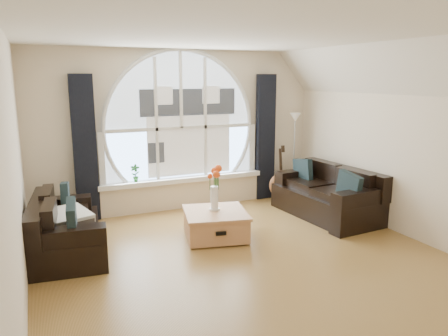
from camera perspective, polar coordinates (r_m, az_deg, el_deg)
ground at (r=5.35m, az=4.01°, el=-12.95°), size 5.00×5.50×0.01m
ceiling at (r=4.87m, az=4.49°, el=17.24°), size 5.00×5.50×0.01m
wall_back at (r=7.44m, az=-5.79°, el=4.97°), size 5.00×0.01×2.70m
wall_left at (r=4.37m, az=-26.07°, el=-1.14°), size 0.01×5.50×2.70m
wall_right at (r=6.48m, az=24.17°, el=2.94°), size 0.01×5.50×2.70m
attic_slope at (r=6.20m, az=23.06°, el=11.97°), size 0.92×5.50×0.72m
arched_window at (r=7.39m, az=-5.76°, el=7.06°), size 2.60×0.06×2.15m
window_sill at (r=7.50m, az=-5.42°, el=-1.50°), size 2.90×0.22×0.08m
window_frame at (r=7.36m, az=-5.69°, el=7.04°), size 2.76×0.08×2.15m
neighbor_house at (r=7.43m, az=-4.60°, el=6.14°), size 1.70×0.02×1.50m
curtain_left at (r=7.03m, az=-17.94°, el=2.38°), size 0.35×0.12×2.30m
curtain_right at (r=8.00m, az=5.49°, el=4.01°), size 0.35×0.12×2.30m
sofa_left at (r=5.96m, az=-20.26°, el=-6.87°), size 1.00×1.72×0.73m
sofa_right at (r=7.24m, az=13.35°, el=-3.17°), size 1.04×1.88×0.81m
coffee_chest at (r=6.18m, az=-1.13°, el=-7.29°), size 1.04×1.04×0.42m
throw_blanket at (r=5.92m, az=-20.23°, el=-5.99°), size 0.70×0.70×0.10m
vase_flowers at (r=6.08m, az=-1.28°, el=-2.09°), size 0.24×0.24×0.70m
floor_lamp at (r=8.19m, az=9.25°, el=1.61°), size 0.24×0.24×1.60m
guitar at (r=7.89m, az=7.29°, el=-0.72°), size 0.40×0.31×1.06m
potted_plant at (r=7.25m, az=-11.68°, el=-0.66°), size 0.18×0.15×0.29m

